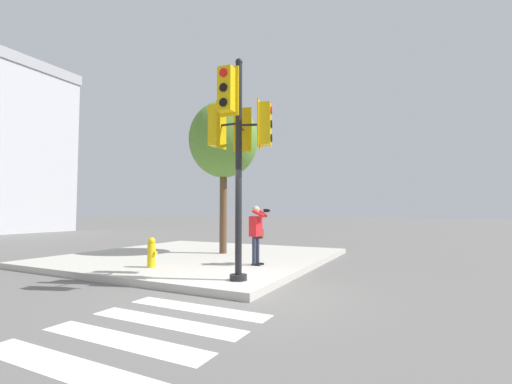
{
  "coord_description": "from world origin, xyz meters",
  "views": [
    {
      "loc": [
        -5.94,
        -3.33,
        1.62
      ],
      "look_at": [
        1.56,
        0.41,
        2.09
      ],
      "focal_mm": 24.0,
      "sensor_mm": 36.0,
      "label": 1
    }
  ],
  "objects_px": {
    "person_photographer": "(256,230)",
    "street_tree": "(224,140)",
    "fire_hydrant": "(152,252)",
    "traffic_signal_pole": "(238,134)"
  },
  "relations": [
    {
      "from": "street_tree",
      "to": "person_photographer",
      "type": "bearing_deg",
      "value": -129.13
    },
    {
      "from": "person_photographer",
      "to": "fire_hydrant",
      "type": "distance_m",
      "value": 2.81
    },
    {
      "from": "traffic_signal_pole",
      "to": "street_tree",
      "type": "bearing_deg",
      "value": 35.84
    },
    {
      "from": "traffic_signal_pole",
      "to": "person_photographer",
      "type": "relative_size",
      "value": 2.99
    },
    {
      "from": "person_photographer",
      "to": "street_tree",
      "type": "xyz_separation_m",
      "value": [
        1.76,
        2.16,
        2.97
      ]
    },
    {
      "from": "traffic_signal_pole",
      "to": "fire_hydrant",
      "type": "bearing_deg",
      "value": 81.63
    },
    {
      "from": "person_photographer",
      "to": "fire_hydrant",
      "type": "relative_size",
      "value": 2.07
    },
    {
      "from": "person_photographer",
      "to": "street_tree",
      "type": "height_order",
      "value": "street_tree"
    },
    {
      "from": "traffic_signal_pole",
      "to": "fire_hydrant",
      "type": "xyz_separation_m",
      "value": [
        0.41,
        2.8,
        -2.73
      ]
    },
    {
      "from": "street_tree",
      "to": "fire_hydrant",
      "type": "relative_size",
      "value": 6.87
    }
  ]
}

